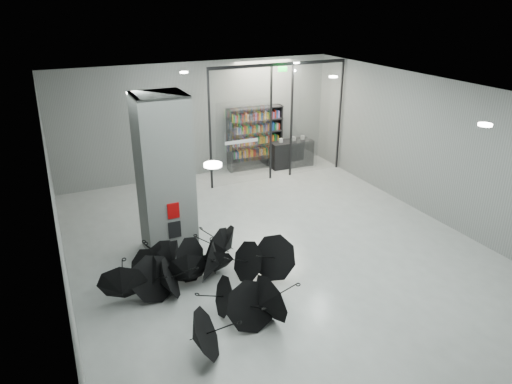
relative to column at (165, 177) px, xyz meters
name	(u,v)px	position (x,y,z in m)	size (l,w,h in m)	color
room	(297,153)	(2.50, -2.00, 0.84)	(14.00, 14.02, 4.01)	gray
column	(165,177)	(0.00, 0.00, 0.00)	(1.20, 1.20, 4.00)	slate
fire_cabinet	(173,211)	(0.00, -0.62, -0.65)	(0.28, 0.04, 0.38)	#A50A07
info_panel	(175,230)	(0.00, -0.62, -1.15)	(0.30, 0.03, 0.42)	black
exit_sign	(283,69)	(4.90, 3.30, 1.82)	(0.30, 0.06, 0.15)	#0CE533
glass_partition	(279,117)	(4.89, 3.50, 0.18)	(5.06, 0.08, 4.00)	silver
bookshelf	(255,138)	(4.58, 4.75, -0.85)	(2.10, 0.42, 2.31)	black
shop_counter	(291,153)	(5.90, 4.37, -1.51)	(1.64, 0.66, 0.99)	black
umbrella_cluster	(204,279)	(0.20, -2.14, -1.69)	(4.84, 4.40, 1.33)	black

